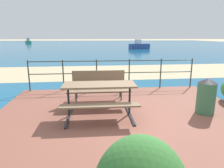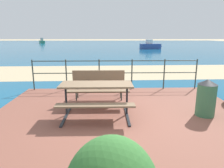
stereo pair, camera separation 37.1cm
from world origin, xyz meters
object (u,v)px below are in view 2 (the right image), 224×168
Objects in this scene: park_bench at (99,82)px; boat_near at (42,42)px; picnic_table at (96,92)px; trash_bin at (206,98)px; boat_mid at (151,46)px.

boat_near reaches higher than park_bench.
boat_near reaches higher than picnic_table.
picnic_table is 0.40× the size of boat_near.
picnic_table is 1.92× the size of trash_bin.
picnic_table is 1.14× the size of park_bench.
boat_near is at bearing 121.35° from boat_mid.
picnic_table is at bearing 177.58° from trash_bin.
picnic_table is 0.48× the size of boat_mid.
picnic_table is at bearing -117.04° from boat_mid.
trash_bin is 0.25× the size of boat_mid.
trash_bin is at bearing 176.69° from boat_near.
trash_bin is 56.40m from boat_near.
picnic_table is 55.42m from boat_near.
boat_mid reaches higher than park_bench.
trash_bin reaches higher than picnic_table.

